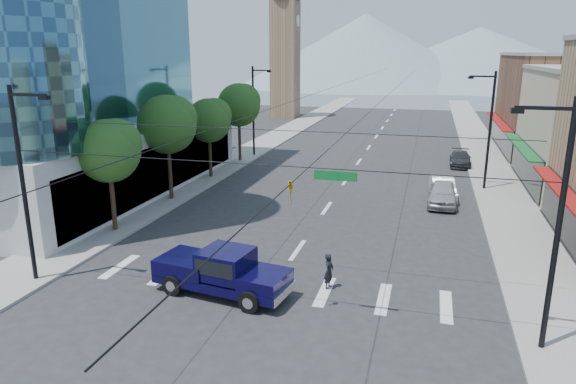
# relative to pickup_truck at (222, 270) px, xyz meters

# --- Properties ---
(ground) EXTENTS (160.00, 160.00, 0.00)m
(ground) POSITION_rel_pickup_truck_xyz_m (1.95, -0.18, -1.08)
(ground) COLOR #28282B
(ground) RESTS_ON ground
(sidewalk_left) EXTENTS (4.00, 120.00, 0.15)m
(sidewalk_left) POSITION_rel_pickup_truck_xyz_m (-10.05, 39.82, -1.00)
(sidewalk_left) COLOR gray
(sidewalk_left) RESTS_ON ground
(sidewalk_right) EXTENTS (4.00, 120.00, 0.15)m
(sidewalk_right) POSITION_rel_pickup_truck_xyz_m (13.95, 39.82, -1.00)
(sidewalk_right) COLOR gray
(sidewalk_right) RESTS_ON ground
(shop_far) EXTENTS (12.00, 18.00, 10.00)m
(shop_far) POSITION_rel_pickup_truck_xyz_m (21.95, 39.82, 3.92)
(shop_far) COLOR brown
(shop_far) RESTS_ON ground
(clock_tower) EXTENTS (4.80, 4.80, 20.40)m
(clock_tower) POSITION_rel_pickup_truck_xyz_m (-14.55, 61.82, 9.56)
(clock_tower) COLOR #8C6B4C
(clock_tower) RESTS_ON ground
(mountain_left) EXTENTS (80.00, 80.00, 22.00)m
(mountain_left) POSITION_rel_pickup_truck_xyz_m (-13.05, 149.82, 9.92)
(mountain_left) COLOR gray
(mountain_left) RESTS_ON ground
(mountain_right) EXTENTS (90.00, 90.00, 18.00)m
(mountain_right) POSITION_rel_pickup_truck_xyz_m (21.95, 159.82, 7.92)
(mountain_right) COLOR gray
(mountain_right) RESTS_ON ground
(tree_near) EXTENTS (3.65, 3.64, 6.71)m
(tree_near) POSITION_rel_pickup_truck_xyz_m (-9.12, 5.92, 3.91)
(tree_near) COLOR black
(tree_near) RESTS_ON ground
(tree_midnear) EXTENTS (4.09, 4.09, 7.52)m
(tree_midnear) POSITION_rel_pickup_truck_xyz_m (-9.11, 12.92, 4.51)
(tree_midnear) COLOR black
(tree_midnear) RESTS_ON ground
(tree_midfar) EXTENTS (3.65, 3.64, 6.71)m
(tree_midfar) POSITION_rel_pickup_truck_xyz_m (-9.12, 19.92, 3.91)
(tree_midfar) COLOR black
(tree_midfar) RESTS_ON ground
(tree_far) EXTENTS (4.09, 4.09, 7.52)m
(tree_far) POSITION_rel_pickup_truck_xyz_m (-9.11, 26.92, 4.51)
(tree_far) COLOR black
(tree_far) RESTS_ON ground
(signal_rig) EXTENTS (21.80, 0.20, 9.00)m
(signal_rig) POSITION_rel_pickup_truck_xyz_m (2.15, -1.18, 3.57)
(signal_rig) COLOR black
(signal_rig) RESTS_ON ground
(lamp_pole_nw) EXTENTS (2.00, 0.25, 9.00)m
(lamp_pole_nw) POSITION_rel_pickup_truck_xyz_m (-8.71, 29.82, 3.86)
(lamp_pole_nw) COLOR black
(lamp_pole_nw) RESTS_ON ground
(lamp_pole_ne) EXTENTS (2.00, 0.25, 9.00)m
(lamp_pole_ne) POSITION_rel_pickup_truck_xyz_m (12.62, 21.82, 3.86)
(lamp_pole_ne) COLOR black
(lamp_pole_ne) RESTS_ON ground
(pickup_truck) EXTENTS (6.37, 3.09, 2.07)m
(pickup_truck) POSITION_rel_pickup_truck_xyz_m (0.00, 0.00, 0.00)
(pickup_truck) COLOR #0A0734
(pickup_truck) RESTS_ON ground
(pedestrian) EXTENTS (0.49, 0.66, 1.65)m
(pedestrian) POSITION_rel_pickup_truck_xyz_m (4.45, 1.74, -0.26)
(pedestrian) COLOR black
(pedestrian) RESTS_ON ground
(parked_car_near) EXTENTS (2.06, 4.89, 1.65)m
(parked_car_near) POSITION_rel_pickup_truck_xyz_m (9.55, 16.80, -0.25)
(parked_car_near) COLOR #B1B0B5
(parked_car_near) RESTS_ON ground
(parked_car_mid) EXTENTS (2.01, 4.60, 1.47)m
(parked_car_mid) POSITION_rel_pickup_truck_xyz_m (9.60, 18.62, -0.34)
(parked_car_mid) COLOR white
(parked_car_mid) RESTS_ON ground
(parked_car_far) EXTENTS (1.97, 4.67, 1.34)m
(parked_car_far) POSITION_rel_pickup_truck_xyz_m (11.35, 30.50, -0.41)
(parked_car_far) COLOR #2F3032
(parked_car_far) RESTS_ON ground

